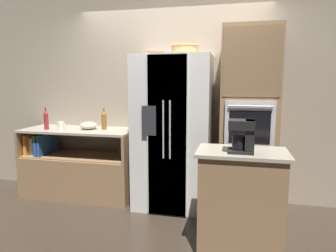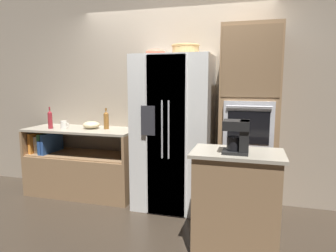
% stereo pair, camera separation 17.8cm
% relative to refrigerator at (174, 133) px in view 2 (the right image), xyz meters
% --- Properties ---
extents(ground_plane, '(20.00, 20.00, 0.00)m').
position_rel_refrigerator_xyz_m(ground_plane, '(-0.09, -0.02, -0.93)').
color(ground_plane, '#382D23').
extents(wall_back, '(12.00, 0.06, 2.80)m').
position_rel_refrigerator_xyz_m(wall_back, '(-0.09, 0.38, 0.47)').
color(wall_back, tan).
rests_on(wall_back, ground_plane).
extents(counter_left, '(1.52, 0.62, 0.92)m').
position_rel_refrigerator_xyz_m(counter_left, '(-1.33, 0.04, -0.59)').
color(counter_left, '#93704C').
rests_on(counter_left, ground_plane).
extents(refrigerator, '(0.92, 0.73, 1.87)m').
position_rel_refrigerator_xyz_m(refrigerator, '(0.00, 0.00, 0.00)').
color(refrigerator, silver).
rests_on(refrigerator, ground_plane).
extents(wall_oven, '(0.63, 0.74, 2.16)m').
position_rel_refrigerator_xyz_m(wall_oven, '(0.89, 0.01, 0.15)').
color(wall_oven, '#93704C').
rests_on(wall_oven, ground_plane).
extents(island_counter, '(0.80, 0.51, 0.95)m').
position_rel_refrigerator_xyz_m(island_counter, '(0.81, -0.87, -0.46)').
color(island_counter, '#93704C').
rests_on(island_counter, ground_plane).
extents(wicker_basket, '(0.34, 0.34, 0.13)m').
position_rel_refrigerator_xyz_m(wicker_basket, '(0.12, 0.09, 1.00)').
color(wicker_basket, tan).
rests_on(wicker_basket, refrigerator).
extents(fruit_bowl, '(0.23, 0.23, 0.08)m').
position_rel_refrigerator_xyz_m(fruit_bowl, '(-0.22, -0.02, 0.97)').
color(fruit_bowl, '#DB664C').
rests_on(fruit_bowl, refrigerator).
extents(bottle_tall, '(0.06, 0.06, 0.30)m').
position_rel_refrigerator_xyz_m(bottle_tall, '(-1.71, -0.08, 0.12)').
color(bottle_tall, maroon).
rests_on(bottle_tall, counter_left).
extents(bottle_short, '(0.07, 0.07, 0.28)m').
position_rel_refrigerator_xyz_m(bottle_short, '(-0.96, 0.10, 0.11)').
color(bottle_short, brown).
rests_on(bottle_short, counter_left).
extents(mug, '(0.12, 0.08, 0.11)m').
position_rel_refrigerator_xyz_m(mug, '(-1.52, -0.05, 0.04)').
color(mug, silver).
rests_on(mug, counter_left).
extents(mixing_bowl, '(0.23, 0.23, 0.10)m').
position_rel_refrigerator_xyz_m(mixing_bowl, '(-1.18, 0.07, 0.04)').
color(mixing_bowl, beige).
rests_on(mixing_bowl, counter_left).
extents(coffee_maker, '(0.22, 0.20, 0.28)m').
position_rel_refrigerator_xyz_m(coffee_maker, '(0.82, -0.94, 0.17)').
color(coffee_maker, black).
rests_on(coffee_maker, island_counter).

